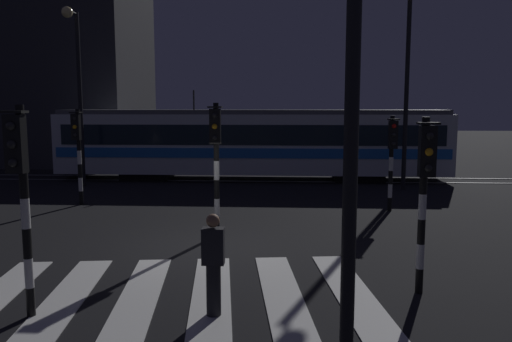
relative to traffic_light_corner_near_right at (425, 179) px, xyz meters
The scene contains 14 objects.
ground_plane 5.69m from the traffic_light_corner_near_right, 147.61° to the left, with size 120.00×120.00×0.00m, color black.
rail_near 14.60m from the traffic_light_corner_near_right, 107.94° to the left, with size 80.00×0.12×0.03m, color #59595E.
rail_far 15.95m from the traffic_light_corner_near_right, 106.34° to the left, with size 80.00×0.12×0.03m, color #59595E.
crosswalk_zebra 4.95m from the traffic_light_corner_near_right, behind, with size 7.67×5.32×0.02m.
traffic_light_corner_near_right is the anchor object (origin of this frame).
traffic_light_median_centre 5.80m from the traffic_light_corner_near_right, 137.65° to the left, with size 0.36×0.42×3.51m.
traffic_light_kerb_mid_left 6.78m from the traffic_light_corner_near_right, 167.56° to the right, with size 0.36×0.42×3.45m.
traffic_light_corner_far_right 7.49m from the traffic_light_corner_near_right, 82.77° to the left, with size 0.36×0.42×3.11m.
traffic_light_corner_far_left 12.44m from the traffic_light_corner_near_right, 140.60° to the left, with size 0.36×0.42×3.32m.
street_lamp_trackside_left 16.42m from the traffic_light_corner_near_right, 133.44° to the left, with size 0.44×1.21×7.33m.
street_lamp_trackside_right 12.30m from the traffic_light_corner_near_right, 78.54° to the left, with size 0.44×1.21×8.02m.
tram 15.02m from the traffic_light_corner_near_right, 105.72° to the left, with size 18.09×2.58×4.15m.
pedestrian_waiting_at_kerb 4.02m from the traffic_light_corner_near_right, 162.16° to the right, with size 0.36×0.24×1.71m.
building_backdrop 29.37m from the traffic_light_corner_near_right, 132.71° to the left, with size 16.85×8.00×10.46m, color #2D2D33.
Camera 1 is at (1.97, -11.91, 3.43)m, focal length 35.63 mm.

